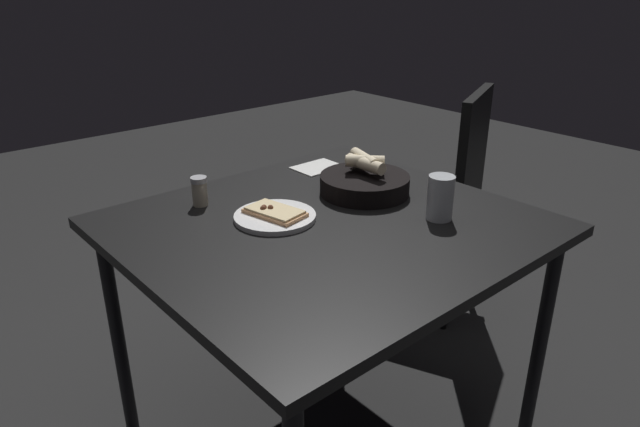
# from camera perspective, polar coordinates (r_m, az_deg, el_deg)

# --- Properties ---
(dining_table) EXTENTS (1.04, 0.98, 0.75)m
(dining_table) POSITION_cam_1_polar(r_m,az_deg,el_deg) (1.57, 0.72, -2.92)
(dining_table) COLOR black
(dining_table) RESTS_ON ground
(pizza_plate) EXTENTS (0.22, 0.22, 0.04)m
(pizza_plate) POSITION_cam_1_polar(r_m,az_deg,el_deg) (1.56, -4.54, -0.19)
(pizza_plate) COLOR white
(pizza_plate) RESTS_ON dining_table
(bread_basket) EXTENTS (0.27, 0.27, 0.12)m
(bread_basket) POSITION_cam_1_polar(r_m,az_deg,el_deg) (1.73, 4.45, 3.16)
(bread_basket) COLOR black
(bread_basket) RESTS_ON dining_table
(beer_glass) EXTENTS (0.07, 0.07, 0.12)m
(beer_glass) POSITION_cam_1_polar(r_m,az_deg,el_deg) (1.57, 11.92, 1.30)
(beer_glass) COLOR silver
(beer_glass) RESTS_ON dining_table
(pepper_shaker) EXTENTS (0.05, 0.05, 0.09)m
(pepper_shaker) POSITION_cam_1_polar(r_m,az_deg,el_deg) (1.67, -11.93, 2.04)
(pepper_shaker) COLOR #BFB299
(pepper_shaker) RESTS_ON dining_table
(napkin) EXTENTS (0.16, 0.12, 0.00)m
(napkin) POSITION_cam_1_polar(r_m,az_deg,el_deg) (1.96, -0.24, 4.65)
(napkin) COLOR white
(napkin) RESTS_ON dining_table
(chair_near) EXTENTS (0.58, 0.58, 0.95)m
(chair_near) POSITION_cam_1_polar(r_m,az_deg,el_deg) (2.42, 12.05, 2.24)
(chair_near) COLOR black
(chair_near) RESTS_ON ground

